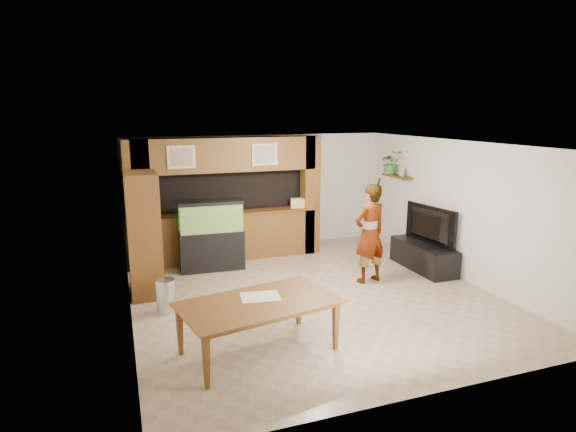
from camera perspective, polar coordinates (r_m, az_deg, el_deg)
name	(u,v)px	position (r m, az deg, el deg)	size (l,w,h in m)	color
floor	(312,294)	(8.51, 2.85, -9.26)	(6.50, 6.50, 0.00)	gray
ceiling	(314,144)	(7.93, 3.06, 8.49)	(6.50, 6.50, 0.00)	white
wall_back	(259,192)	(11.13, -3.49, 2.87)	(6.00, 6.00, 0.00)	beige
wall_left	(126,237)	(7.52, -18.67, -2.41)	(6.50, 6.50, 0.00)	beige
wall_right	(459,210)	(9.66, 19.63, 0.70)	(6.50, 6.50, 0.00)	beige
partition	(224,198)	(10.31, -7.60, 2.10)	(4.20, 0.99, 2.60)	brown
wall_clock	(124,187)	(8.39, -18.89, 3.24)	(0.05, 0.25, 0.25)	black
wall_shelf	(397,176)	(11.06, 12.81, 4.62)	(0.25, 0.90, 0.04)	brown
pantry_cabinet	(144,235)	(8.56, -16.73, -2.13)	(0.53, 0.87, 2.14)	brown
trash_can	(166,296)	(7.92, -14.27, -9.18)	(0.30, 0.30, 0.55)	#B2B2B7
aquarium	(211,236)	(9.71, -9.08, -2.37)	(1.27, 0.48, 1.41)	black
tv_stand	(423,256)	(10.10, 15.75, -4.61)	(0.58, 1.57, 0.52)	black
television	(425,225)	(9.94, 15.96, -1.07)	(1.32, 0.17, 0.76)	black
photo_frame	(402,172)	(10.91, 13.32, 5.09)	(0.03, 0.14, 0.18)	tan
potted_plant	(391,162)	(11.21, 12.11, 6.24)	(0.48, 0.42, 0.54)	#366E2C
person	(370,233)	(8.97, 9.67, -2.06)	(0.67, 0.44, 1.85)	tan
microphone	(379,182)	(8.67, 10.70, 3.95)	(0.04, 0.04, 0.16)	black
dining_table	(260,328)	(6.46, -3.33, -13.13)	(2.03, 1.13, 0.71)	brown
newspaper_a	(260,296)	(6.50, -3.31, -9.50)	(0.51, 0.37, 0.01)	silver
counter_box	(297,203)	(10.62, 1.12, 1.56)	(0.31, 0.20, 0.20)	tan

